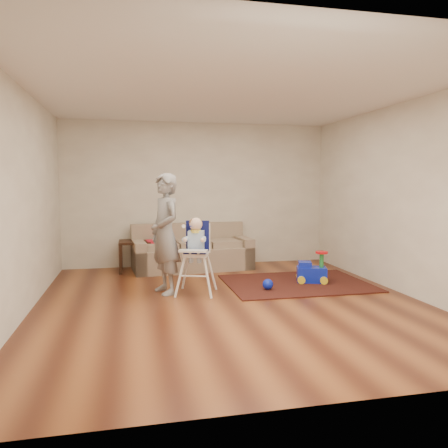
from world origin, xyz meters
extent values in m
plane|color=#471E10|center=(0.00, 0.00, 0.00)|extent=(5.50, 5.50, 0.00)
cube|color=beige|center=(0.00, 2.75, 1.35)|extent=(5.00, 0.04, 2.70)
cube|color=beige|center=(-2.50, 0.00, 1.35)|extent=(0.04, 5.50, 2.70)
cube|color=beige|center=(2.50, 0.00, 1.35)|extent=(0.04, 5.50, 2.70)
cube|color=white|center=(0.00, 0.00, 2.70)|extent=(5.00, 5.50, 0.04)
cube|color=red|center=(-0.76, 2.25, 0.54)|extent=(0.51, 0.35, 0.04)
cube|color=black|center=(1.25, 0.81, 0.01)|extent=(2.18, 1.63, 0.02)
sphere|color=#0E21C6|center=(0.67, 0.48, 0.10)|extent=(0.16, 0.16, 0.16)
cylinder|color=#0E21C6|center=(-0.43, 0.45, 0.97)|extent=(0.05, 0.12, 0.01)
imported|color=gray|center=(-0.79, 0.66, 0.85)|extent=(0.59, 0.72, 1.70)
camera|label=1|loc=(-1.28, -5.49, 1.57)|focal=35.00mm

